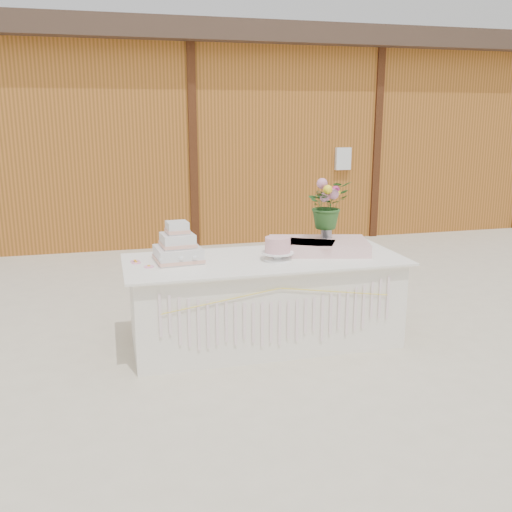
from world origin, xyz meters
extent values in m
plane|color=beige|center=(0.00, 0.00, 0.00)|extent=(80.00, 80.00, 0.00)
cube|color=#A55C22|center=(0.00, 6.00, 1.50)|extent=(12.00, 4.00, 3.00)
cube|color=#3B2A21|center=(0.00, 6.00, 3.15)|extent=(12.60, 4.60, 0.30)
cube|color=white|center=(0.00, 0.00, 0.38)|extent=(2.28, 0.88, 0.75)
cube|color=white|center=(0.00, 0.00, 0.76)|extent=(2.40, 1.00, 0.02)
cube|color=silver|center=(-0.74, 0.09, 0.83)|extent=(0.40, 0.40, 0.13)
cube|color=#EFAC97|center=(-0.74, 0.09, 0.80)|extent=(0.41, 0.41, 0.03)
cube|color=silver|center=(-0.74, 0.09, 0.95)|extent=(0.29, 0.29, 0.11)
cube|color=#EFAC97|center=(-0.74, 0.09, 0.92)|extent=(0.30, 0.30, 0.03)
cube|color=silver|center=(-0.74, 0.09, 1.06)|extent=(0.19, 0.19, 0.10)
cube|color=#EFAC97|center=(-0.74, 0.09, 1.03)|extent=(0.20, 0.20, 0.03)
cylinder|color=white|center=(0.09, -0.09, 0.78)|extent=(0.24, 0.24, 0.01)
cylinder|color=white|center=(0.09, -0.09, 0.81)|extent=(0.07, 0.07, 0.04)
cylinder|color=white|center=(0.09, -0.09, 0.83)|extent=(0.28, 0.28, 0.01)
cylinder|color=#DD9FA8|center=(0.09, -0.09, 0.90)|extent=(0.22, 0.22, 0.13)
cube|color=#FFCECD|center=(0.53, 0.11, 0.83)|extent=(0.97, 0.71, 0.11)
cylinder|color=#A3A3A7|center=(0.64, 0.19, 0.95)|extent=(0.10, 0.10, 0.14)
imported|color=#2C5923|center=(0.64, 0.19, 1.23)|extent=(0.47, 0.43, 0.43)
camera|label=1|loc=(-1.29, -4.59, 1.97)|focal=40.00mm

